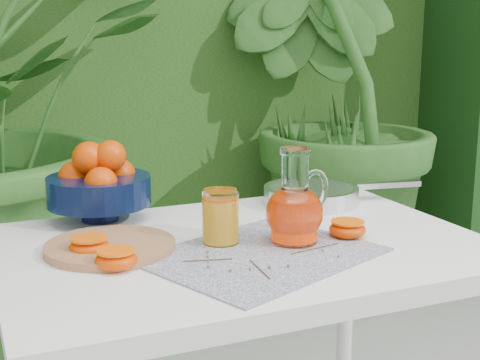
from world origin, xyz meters
name	(u,v)px	position (x,y,z in m)	size (l,w,h in m)	color
hedge_backdrop	(107,30)	(0.06, 2.06, 1.19)	(8.00, 1.65, 2.50)	#1D4714
potted_plant_right	(326,105)	(0.84, 1.27, 0.87)	(1.75, 1.75, 1.75)	#256021
white_table	(244,279)	(-0.12, -0.04, 0.67)	(1.00, 0.70, 0.75)	white
placemat	(261,255)	(-0.12, -0.14, 0.75)	(0.43, 0.34, 0.00)	#0B0E41
cutting_board	(110,247)	(-0.39, 0.01, 0.76)	(0.26, 0.26, 0.02)	#A16E49
fruit_bowl	(99,184)	(-0.36, 0.25, 0.84)	(0.26, 0.26, 0.19)	black
juice_pitcher	(295,210)	(-0.03, -0.09, 0.82)	(0.18, 0.16, 0.20)	white
juice_tumbler	(220,218)	(-0.17, -0.04, 0.81)	(0.08, 0.08, 0.11)	white
saute_pan	(313,194)	(0.17, 0.19, 0.77)	(0.44, 0.28, 0.05)	silver
orange_halves	(190,244)	(-0.25, -0.07, 0.77)	(0.62, 0.19, 0.04)	#D13702
thyme_sprigs	(264,258)	(-0.13, -0.17, 0.76)	(0.33, 0.19, 0.01)	brown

